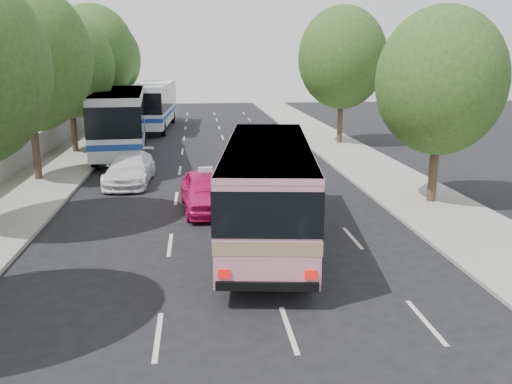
{
  "coord_description": "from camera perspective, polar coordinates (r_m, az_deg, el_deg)",
  "views": [
    {
      "loc": [
        -0.93,
        -12.88,
        5.93
      ],
      "look_at": [
        0.96,
        4.37,
        1.6
      ],
      "focal_mm": 38.0,
      "sensor_mm": 36.0,
      "label": 1
    }
  ],
  "objects": [
    {
      "name": "tour_coach_rear",
      "position": [
        47.01,
        -10.74,
        9.34
      ],
      "size": [
        3.35,
        12.86,
        3.81
      ],
      "rotation": [
        0.0,
        0.0,
        -0.05
      ],
      "color": "silver",
      "rests_on": "ground"
    },
    {
      "name": "sidewalk_right",
      "position": [
        34.71,
        9.63,
        4.07
      ],
      "size": [
        4.0,
        90.0,
        0.12
      ],
      "primitive_type": "cube",
      "color": "#9E998E",
      "rests_on": "ground"
    },
    {
      "name": "sidewalk_left",
      "position": [
        34.25,
        -18.96,
        3.4
      ],
      "size": [
        4.0,
        90.0,
        0.15
      ],
      "primitive_type": "cube",
      "color": "#9E998E",
      "rests_on": "ground"
    },
    {
      "name": "low_wall",
      "position": [
        34.56,
        -21.99,
        4.62
      ],
      "size": [
        0.3,
        90.0,
        1.5
      ],
      "primitive_type": "cube",
      "color": "#9E998E",
      "rests_on": "sidewalk_left"
    },
    {
      "name": "tree_right_near",
      "position": [
        22.99,
        19.13,
        11.45
      ],
      "size": [
        5.1,
        5.1,
        7.95
      ],
      "color": "#38281E",
      "rests_on": "ground"
    },
    {
      "name": "white_pickup",
      "position": [
        26.71,
        -13.12,
        2.4
      ],
      "size": [
        2.27,
        5.08,
        1.45
      ],
      "primitive_type": "imported",
      "rotation": [
        0.0,
        0.0,
        -0.05
      ],
      "color": "white",
      "rests_on": "ground"
    },
    {
      "name": "tree_left_c",
      "position": [
        27.9,
        -22.91,
        13.34
      ],
      "size": [
        6.0,
        6.0,
        9.35
      ],
      "color": "#38281E",
      "rests_on": "ground"
    },
    {
      "name": "ground",
      "position": [
        14.21,
        -1.95,
        -10.67
      ],
      "size": [
        120.0,
        120.0,
        0.0
      ],
      "primitive_type": "plane",
      "color": "black",
      "rests_on": "ground"
    },
    {
      "name": "tree_left_d",
      "position": [
        35.64,
        -19.04,
        12.79
      ],
      "size": [
        5.52,
        5.52,
        8.6
      ],
      "color": "#38281E",
      "rests_on": "ground"
    },
    {
      "name": "pink_bus",
      "position": [
        17.47,
        1.25,
        1.12
      ],
      "size": [
        3.93,
        10.51,
        3.27
      ],
      "rotation": [
        0.0,
        0.0,
        -0.13
      ],
      "color": "#CE8495",
      "rests_on": "ground"
    },
    {
      "name": "tour_coach_front",
      "position": [
        35.07,
        -14.09,
        7.75
      ],
      "size": [
        3.83,
        13.27,
        3.92
      ],
      "rotation": [
        0.0,
        0.0,
        0.08
      ],
      "color": "silver",
      "rests_on": "ground"
    },
    {
      "name": "tree_right_far",
      "position": [
        38.16,
        9.23,
        14.13
      ],
      "size": [
        6.0,
        6.0,
        9.35
      ],
      "color": "#38281E",
      "rests_on": "ground"
    },
    {
      "name": "tree_left_f",
      "position": [
        51.4,
        -15.3,
        13.61
      ],
      "size": [
        5.88,
        5.88,
        9.16
      ],
      "color": "#38281E",
      "rests_on": "ground"
    },
    {
      "name": "tree_left_e",
      "position": [
        43.48,
        -16.7,
        14.1
      ],
      "size": [
        6.3,
        6.3,
        9.82
      ],
      "color": "#38281E",
      "rests_on": "ground"
    },
    {
      "name": "taxi_roof_sign",
      "position": [
        21.35,
        -5.36,
        2.38
      ],
      "size": [
        0.56,
        0.23,
        0.18
      ],
      "primitive_type": "cube",
      "rotation": [
        0.0,
        0.0,
        0.09
      ],
      "color": "silver",
      "rests_on": "pink_taxi"
    },
    {
      "name": "pink_taxi",
      "position": [
        21.54,
        -5.31,
        0.11
      ],
      "size": [
        2.24,
        4.72,
        1.56
      ],
      "primitive_type": "imported",
      "rotation": [
        0.0,
        0.0,
        0.09
      ],
      "color": "#D51263",
      "rests_on": "ground"
    }
  ]
}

